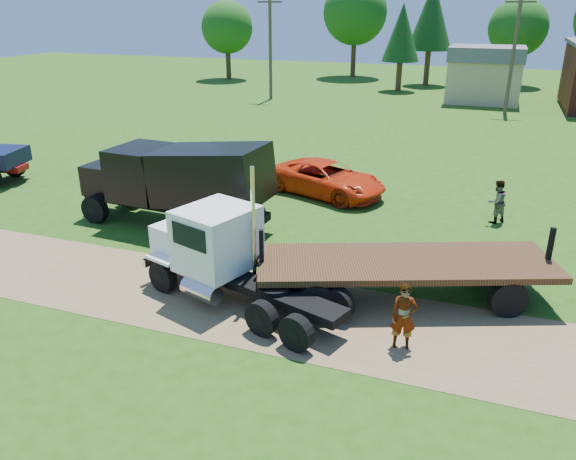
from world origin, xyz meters
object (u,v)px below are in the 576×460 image
(white_semi_tractor, at_px, (219,252))
(black_dump_truck, at_px, (179,179))
(orange_pickup, at_px, (327,178))
(spectator_a, at_px, (404,317))
(flatbed_trailer, at_px, (405,269))

(white_semi_tractor, distance_m, black_dump_truck, 6.00)
(orange_pickup, bearing_deg, white_semi_tractor, -162.05)
(orange_pickup, distance_m, spectator_a, 12.29)
(white_semi_tractor, bearing_deg, black_dump_truck, 149.14)
(flatbed_trailer, bearing_deg, orange_pickup, 98.54)
(white_semi_tractor, height_order, orange_pickup, white_semi_tractor)
(flatbed_trailer, bearing_deg, spectator_a, -102.66)
(orange_pickup, relative_size, spectator_a, 3.12)
(flatbed_trailer, bearing_deg, white_semi_tractor, 176.80)
(white_semi_tractor, xyz_separation_m, orange_pickup, (0.32, 10.16, -0.61))
(black_dump_truck, bearing_deg, orange_pickup, 56.73)
(spectator_a, bearing_deg, white_semi_tractor, 159.11)
(spectator_a, bearing_deg, black_dump_truck, 138.87)
(orange_pickup, bearing_deg, flatbed_trailer, -130.49)
(white_semi_tractor, height_order, spectator_a, white_semi_tractor)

